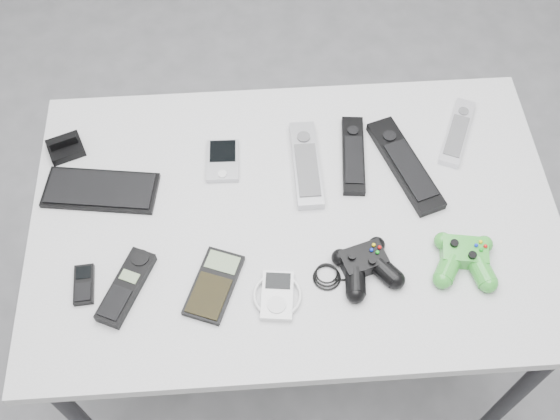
{
  "coord_description": "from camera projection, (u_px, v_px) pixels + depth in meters",
  "views": [
    {
      "loc": [
        -0.04,
        -0.75,
        1.95
      ],
      "look_at": [
        0.01,
        -0.02,
        0.78
      ],
      "focal_mm": 42.0,
      "sensor_mm": 36.0,
      "label": 1
    }
  ],
  "objects": [
    {
      "name": "remote_silver_b",
      "position": [
        458.0,
        132.0,
        1.51
      ],
      "size": [
        0.12,
        0.2,
        0.02
      ],
      "primitive_type": "cube",
      "rotation": [
        0.0,
        0.0,
        -0.42
      ],
      "color": "silver",
      "rests_on": "desk"
    },
    {
      "name": "cordless_handset",
      "position": [
        126.0,
        287.0,
        1.3
      ],
      "size": [
        0.12,
        0.17,
        0.03
      ],
      "primitive_type": "cube",
      "rotation": [
        0.0,
        0.0,
        -0.43
      ],
      "color": "black",
      "rests_on": "desk"
    },
    {
      "name": "remote_silver_a",
      "position": [
        306.0,
        164.0,
        1.46
      ],
      "size": [
        0.06,
        0.23,
        0.03
      ],
      "primitive_type": "cube",
      "rotation": [
        0.0,
        0.0,
        0.01
      ],
      "color": "#A9AAB0",
      "rests_on": "desk"
    },
    {
      "name": "dock_bracket",
      "position": [
        64.0,
        145.0,
        1.48
      ],
      "size": [
        0.09,
        0.09,
        0.04
      ],
      "primitive_type": "cube",
      "rotation": [
        0.0,
        0.0,
        0.37
      ],
      "color": "black",
      "rests_on": "desk"
    },
    {
      "name": "controller_black",
      "position": [
        366.0,
        265.0,
        1.32
      ],
      "size": [
        0.24,
        0.19,
        0.04
      ],
      "primitive_type": null,
      "rotation": [
        0.0,
        0.0,
        0.29
      ],
      "color": "black",
      "rests_on": "desk"
    },
    {
      "name": "desk",
      "position": [
        295.0,
        230.0,
        1.46
      ],
      "size": [
        1.13,
        0.73,
        0.76
      ],
      "color": "#A4A3A6",
      "rests_on": "floor"
    },
    {
      "name": "mp3_player",
      "position": [
        277.0,
        295.0,
        1.29
      ],
      "size": [
        0.11,
        0.11,
        0.02
      ],
      "primitive_type": "cube",
      "rotation": [
        0.0,
        0.0,
        -0.11
      ],
      "color": "silver",
      "rests_on": "desk"
    },
    {
      "name": "remote_black_b",
      "position": [
        405.0,
        164.0,
        1.46
      ],
      "size": [
        0.14,
        0.27,
        0.03
      ],
      "primitive_type": "cube",
      "rotation": [
        0.0,
        0.0,
        0.32
      ],
      "color": "black",
      "rests_on": "desk"
    },
    {
      "name": "floor",
      "position": [
        277.0,
        338.0,
        2.05
      ],
      "size": [
        3.5,
        3.5,
        0.0
      ],
      "primitive_type": "plane",
      "color": "slate",
      "rests_on": "ground"
    },
    {
      "name": "pda",
      "position": [
        223.0,
        160.0,
        1.47
      ],
      "size": [
        0.08,
        0.11,
        0.02
      ],
      "primitive_type": "cube",
      "rotation": [
        0.0,
        0.0,
        -0.03
      ],
      "color": "#A9AAB0",
      "rests_on": "desk"
    },
    {
      "name": "mobile_phone",
      "position": [
        84.0,
        284.0,
        1.31
      ],
      "size": [
        0.04,
        0.09,
        0.01
      ],
      "primitive_type": "cube",
      "rotation": [
        0.0,
        0.0,
        0.07
      ],
      "color": "black",
      "rests_on": "desk"
    },
    {
      "name": "pda_keyboard",
      "position": [
        101.0,
        190.0,
        1.43
      ],
      "size": [
        0.26,
        0.14,
        0.02
      ],
      "primitive_type": "cube",
      "rotation": [
        0.0,
        0.0,
        -0.14
      ],
      "color": "black",
      "rests_on": "desk"
    },
    {
      "name": "controller_green",
      "position": [
        465.0,
        257.0,
        1.32
      ],
      "size": [
        0.15,
        0.16,
        0.04
      ],
      "primitive_type": null,
      "rotation": [
        0.0,
        0.0,
        -0.17
      ],
      "color": "#248527",
      "rests_on": "desk"
    },
    {
      "name": "remote_black_a",
      "position": [
        353.0,
        155.0,
        1.48
      ],
      "size": [
        0.07,
        0.21,
        0.02
      ],
      "primitive_type": "cube",
      "rotation": [
        0.0,
        0.0,
        -0.1
      ],
      "color": "black",
      "rests_on": "desk"
    },
    {
      "name": "calculator",
      "position": [
        214.0,
        285.0,
        1.31
      ],
      "size": [
        0.13,
        0.17,
        0.02
      ],
      "primitive_type": "cube",
      "rotation": [
        0.0,
        0.0,
        -0.37
      ],
      "color": "black",
      "rests_on": "desk"
    }
  ]
}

